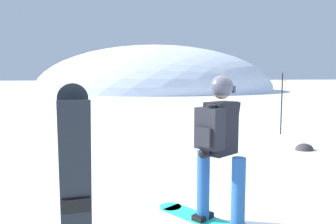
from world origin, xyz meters
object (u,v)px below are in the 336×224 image
at_px(spare_snowboard, 75,173).
at_px(rock_mid, 304,150).
at_px(snowboarder_main, 219,148).
at_px(rock_dark, 209,138).
at_px(piste_marker_near, 282,99).

distance_m(spare_snowboard, rock_mid, 6.24).
relative_size(snowboarder_main, spare_snowboard, 1.04).
height_order(rock_dark, rock_mid, rock_dark).
bearing_deg(spare_snowboard, piste_marker_near, 41.06).
bearing_deg(rock_mid, snowboarder_main, -140.45).
distance_m(piste_marker_near, rock_mid, 2.40).
xyz_separation_m(spare_snowboard, piste_marker_near, (6.05, 5.27, 0.23)).
xyz_separation_m(rock_dark, rock_mid, (1.49, -2.07, 0.00)).
bearing_deg(rock_mid, rock_dark, 125.63).
height_order(spare_snowboard, rock_dark, spare_snowboard).
height_order(piste_marker_near, rock_mid, piste_marker_near).
height_order(snowboarder_main, rock_dark, snowboarder_main).
bearing_deg(rock_dark, spare_snowboard, -125.13).
relative_size(snowboarder_main, piste_marker_near, 0.93).
xyz_separation_m(snowboarder_main, spare_snowboard, (-1.54, -0.21, -0.09)).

